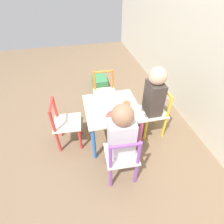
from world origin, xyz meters
name	(u,v)px	position (x,y,z in m)	size (l,w,h in m)	color
ground_plane	(112,137)	(0.00, 0.00, 0.00)	(6.00, 6.00, 0.00)	#7F664C
kids_table	(112,113)	(0.00, 0.00, 0.35)	(0.51, 0.51, 0.42)	silver
chair_purple	(122,158)	(0.46, -0.03, 0.26)	(0.27, 0.27, 0.52)	silver
chair_yellow	(155,113)	(0.00, 0.46, 0.26)	(0.26, 0.26, 0.52)	silver
chair_orange	(105,94)	(-0.46, 0.02, 0.26)	(0.27, 0.27, 0.52)	silver
chair_red	(65,124)	(-0.04, -0.46, 0.26)	(0.28, 0.28, 0.52)	silver
child_right	(121,136)	(0.40, -0.02, 0.46)	(0.22, 0.21, 0.76)	#4C608E
child_back	(152,97)	(0.00, 0.40, 0.47)	(0.20, 0.22, 0.78)	#7A6B5B
plate_right	(116,116)	(0.14, 0.00, 0.43)	(0.17, 0.17, 0.03)	#E54C47
plate_back	(127,104)	(0.00, 0.14, 0.43)	(0.16, 0.16, 0.03)	white
storage_bin	(100,81)	(-1.09, 0.06, 0.07)	(0.31, 0.20, 0.14)	#3D8E56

